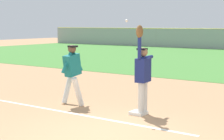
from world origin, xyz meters
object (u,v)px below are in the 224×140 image
at_px(first_base, 138,113).
at_px(baseball, 127,21).
at_px(runner, 72,70).
at_px(parked_car_tan, 222,41).
at_px(fielder, 143,71).

bearing_deg(first_base, baseball, -130.49).
xyz_separation_m(runner, parked_car_tan, (-5.48, 28.66, -0.32)).
xyz_separation_m(fielder, parked_car_tan, (-7.72, 28.54, -0.45)).
relative_size(fielder, parked_car_tan, 0.50).
relative_size(runner, baseball, 23.24).
bearing_deg(fielder, first_base, -0.30).
height_order(first_base, parked_car_tan, parked_car_tan).
xyz_separation_m(runner, baseball, (1.92, -0.14, 1.39)).
bearing_deg(first_base, runner, -177.01).
bearing_deg(fielder, parked_car_tan, -80.25).
bearing_deg(fielder, baseball, 33.60).
bearing_deg(runner, fielder, 5.41).
distance_m(first_base, parked_car_tan, 29.56).
distance_m(fielder, parked_car_tan, 29.57).
relative_size(baseball, parked_car_tan, 0.02).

